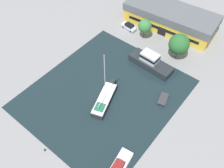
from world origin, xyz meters
name	(u,v)px	position (x,y,z in m)	size (l,w,h in m)	color
ground_plane	(105,94)	(0.00, 0.00, 0.00)	(440.00, 440.00, 0.00)	gray
water_canal	(105,94)	(0.00, 0.00, 0.00)	(29.89, 33.97, 0.01)	#19282D
warehouse_building	(170,18)	(-1.52, 30.33, 2.86)	(26.22, 12.12, 5.64)	gold
quay_tree_near_building	(145,26)	(-4.21, 21.48, 3.96)	(3.60, 3.60, 5.77)	brown
quay_tree_by_water	(179,44)	(6.51, 20.27, 4.46)	(5.10, 5.10, 7.01)	brown
parked_car	(129,26)	(-9.71, 22.12, 0.85)	(4.79, 2.20, 1.71)	silver
sailboat_moored	(105,99)	(1.35, -1.66, 0.76)	(5.56, 10.57, 13.50)	#23282D
motor_cruiser	(151,62)	(3.09, 13.66, 1.36)	(11.33, 4.22, 3.78)	#23282D
small_dinghy	(163,99)	(11.15, 6.62, 0.35)	(2.57, 3.80, 0.68)	#19234C
mooring_bollard	(45,150)	(-0.02, -17.69, 0.35)	(0.28, 0.28, 0.66)	black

